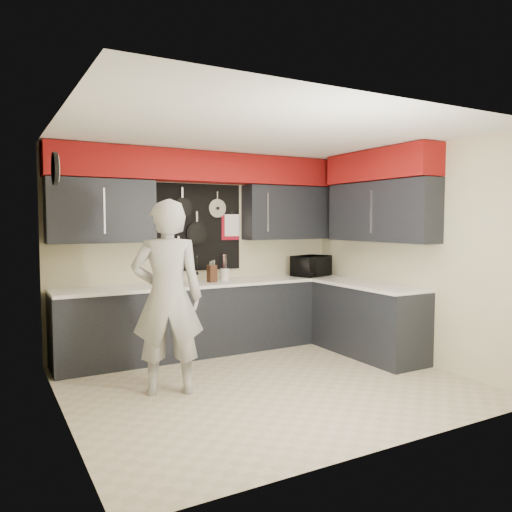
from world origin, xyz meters
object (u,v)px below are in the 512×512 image
microwave (311,266)px  utensil_crock (225,274)px  coffee_maker (175,271)px  person (167,297)px  knife_block (212,274)px

microwave → utensil_crock: size_ratio=3.37×
utensil_crock → coffee_maker: bearing=-174.9°
utensil_crock → person: (-1.25, -1.31, -0.04)m
coffee_maker → knife_block: bearing=8.5°
coffee_maker → person: size_ratio=0.17×
knife_block → utensil_crock: (0.23, 0.11, -0.03)m
utensil_crock → knife_block: bearing=-154.8°
coffee_maker → microwave: bearing=11.9°
microwave → utensil_crock: bearing=155.6°
knife_block → utensil_crock: 0.26m
knife_block → coffee_maker: bearing=169.2°
microwave → person: person is taller
microwave → person: 2.81m
microwave → person: size_ratio=0.28×
knife_block → utensil_crock: size_ratio=1.41×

